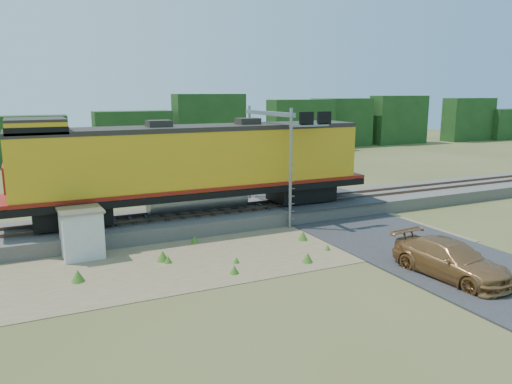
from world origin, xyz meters
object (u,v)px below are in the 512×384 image
locomotive (192,164)px  shed (82,233)px  car (451,260)px  signal_gantry (279,136)px

locomotive → shed: 7.65m
locomotive → car: bearing=-59.9°
locomotive → car: locomotive is taller
signal_gantry → car: bearing=-80.5°
locomotive → shed: size_ratio=9.10×
signal_gantry → locomotive: bearing=172.9°
locomotive → shed: (-6.59, -2.97, -2.51)m
shed → signal_gantry: 12.77m
signal_gantry → shed: bearing=-169.0°
shed → car: 16.94m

